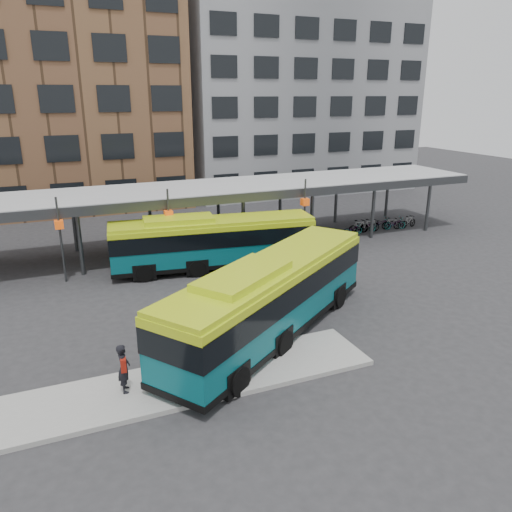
% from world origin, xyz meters
% --- Properties ---
extents(ground, '(120.00, 120.00, 0.00)m').
position_xyz_m(ground, '(0.00, 0.00, 0.00)').
color(ground, '#28282B').
rests_on(ground, ground).
extents(boarding_island, '(14.00, 3.00, 0.18)m').
position_xyz_m(boarding_island, '(-5.50, -3.00, 0.09)').
color(boarding_island, gray).
rests_on(boarding_island, ground).
extents(canopy, '(40.00, 6.53, 4.80)m').
position_xyz_m(canopy, '(-0.06, 12.87, 3.91)').
color(canopy, '#999B9E').
rests_on(canopy, ground).
extents(building_brick, '(26.00, 14.00, 22.00)m').
position_xyz_m(building_brick, '(-10.00, 32.00, 11.00)').
color(building_brick, brown).
rests_on(building_brick, ground).
extents(building_grey, '(24.00, 14.00, 20.00)m').
position_xyz_m(building_grey, '(16.00, 32.00, 10.00)').
color(building_grey, slate).
rests_on(building_grey, ground).
extents(bus_front, '(12.24, 9.76, 3.59)m').
position_xyz_m(bus_front, '(-1.14, -0.66, 1.87)').
color(bus_front, '#08535C').
rests_on(bus_front, ground).
extents(bus_rear, '(12.16, 4.03, 3.29)m').
position_xyz_m(bus_rear, '(-0.70, 8.63, 1.71)').
color(bus_rear, '#08535C').
rests_on(bus_rear, ground).
extents(pedestrian, '(0.49, 0.70, 1.78)m').
position_xyz_m(pedestrian, '(-7.67, -2.83, 1.08)').
color(pedestrian, black).
rests_on(pedestrian, boarding_island).
extents(bike_rack, '(6.83, 1.50, 1.04)m').
position_xyz_m(bike_rack, '(13.52, 11.86, 0.47)').
color(bike_rack, slate).
rests_on(bike_rack, ground).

